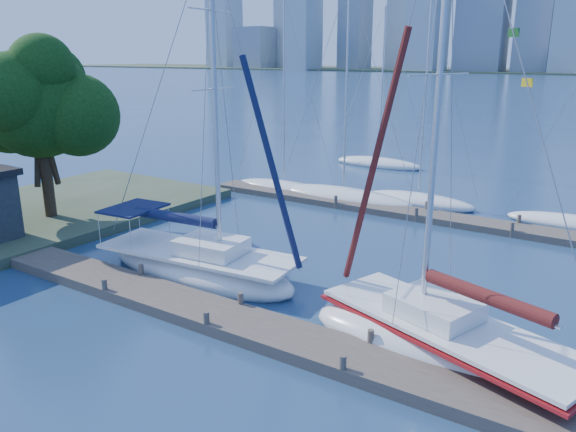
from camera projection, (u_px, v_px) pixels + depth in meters
The scene contains 11 objects.
ground at pixel (225, 324), 19.09m from camera, with size 700.00×700.00×0.00m, color navy.
near_dock at pixel (224, 318), 19.04m from camera, with size 26.00×2.00×0.40m, color #483D35.
far_dock at pixel (439, 218), 30.84m from camera, with size 30.00×1.80×0.36m, color #483D35.
shore at pixel (17, 219), 30.40m from camera, with size 12.00×22.00×0.50m, color #38472D.
tree at pixel (38, 101), 28.37m from camera, with size 7.55×6.87×9.83m.
sailboat_navy at pixel (198, 253), 22.96m from camera, with size 9.51×3.93×13.59m.
sailboat_maroon at pixel (450, 321), 16.81m from camera, with size 9.49×5.66×14.84m.
bg_boat_0 at pixel (284, 188), 37.59m from camera, with size 7.62×2.28×12.74m.
bg_boat_1 at pixel (343, 196), 35.08m from camera, with size 9.27×2.92×13.47m.
bg_boat_2 at pixel (418, 200), 34.27m from camera, with size 7.01×2.15×12.39m.
bg_boat_6 at pixel (379, 163), 46.07m from camera, with size 7.74×4.26×12.75m.
Camera 1 is at (11.32, -13.30, 8.81)m, focal length 35.00 mm.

